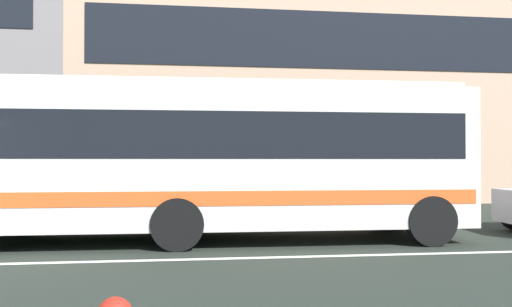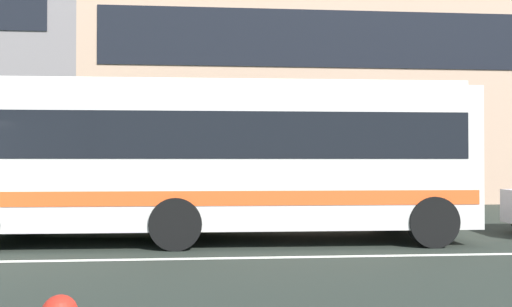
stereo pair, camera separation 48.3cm
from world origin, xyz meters
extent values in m
cube|color=tan|center=(9.95, 14.06, 5.44)|extent=(18.84, 8.07, 10.87)
cube|color=black|center=(9.95, 10.00, 6.31)|extent=(17.33, 0.04, 2.17)
cube|color=silver|center=(5.51, 2.06, 1.76)|extent=(10.72, 2.75, 2.83)
cube|color=black|center=(5.51, 2.06, 2.19)|extent=(10.08, 2.76, 0.90)
cube|color=#EB5320|center=(5.51, 2.06, 0.99)|extent=(10.51, 2.77, 0.28)
cube|color=silver|center=(5.51, 2.06, 3.24)|extent=(10.29, 2.33, 0.12)
cube|color=black|center=(10.86, 1.98, 2.19)|extent=(0.06, 2.18, 0.99)
cylinder|color=black|center=(9.87, 3.20, 0.50)|extent=(1.00, 0.29, 1.00)
cylinder|color=black|center=(9.83, 0.80, 0.50)|extent=(1.00, 0.29, 1.00)
cylinder|color=black|center=(4.88, 3.27, 0.50)|extent=(1.00, 0.29, 1.00)
cylinder|color=black|center=(4.84, 0.87, 0.50)|extent=(1.00, 0.29, 1.00)
cylinder|color=black|center=(1.19, 3.32, 0.50)|extent=(1.00, 0.29, 1.00)
camera|label=1|loc=(5.12, -8.83, 1.70)|focal=35.74mm
camera|label=2|loc=(5.60, -8.88, 1.70)|focal=35.74mm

